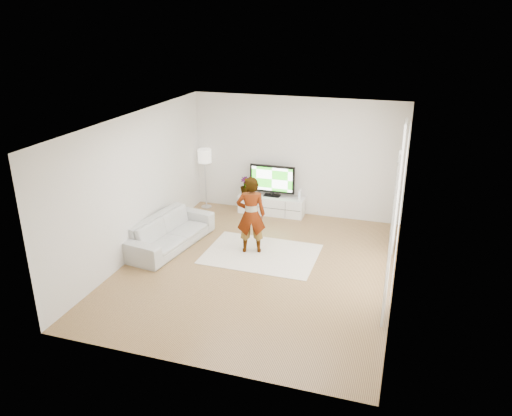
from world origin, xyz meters
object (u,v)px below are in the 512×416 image
(television, at_px, (272,180))
(floor_lamp, at_px, (205,159))
(rug, at_px, (261,254))
(sofa, at_px, (170,232))
(media_console, at_px, (272,205))
(player, at_px, (251,215))

(television, relative_size, floor_lamp, 0.73)
(rug, relative_size, sofa, 1.01)
(media_console, distance_m, television, 0.63)
(media_console, xyz_separation_m, floor_lamp, (-1.68, -0.06, 1.03))
(television, xyz_separation_m, player, (0.18, -2.15, -0.05))
(rug, distance_m, player, 0.83)
(television, relative_size, sofa, 0.50)
(media_console, height_order, player, player)
(television, height_order, rug, television)
(television, distance_m, rug, 2.41)
(television, distance_m, floor_lamp, 1.73)
(television, bearing_deg, sofa, -121.95)
(player, height_order, floor_lamp, player)
(television, bearing_deg, floor_lamp, -176.85)
(rug, bearing_deg, media_console, 100.58)
(television, height_order, player, player)
(floor_lamp, bearing_deg, sofa, -85.72)
(player, bearing_deg, sofa, -9.27)
(rug, xyz_separation_m, sofa, (-1.92, -0.20, 0.31))
(media_console, bearing_deg, sofa, -122.25)
(media_console, relative_size, floor_lamp, 1.07)
(media_console, bearing_deg, player, -85.27)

